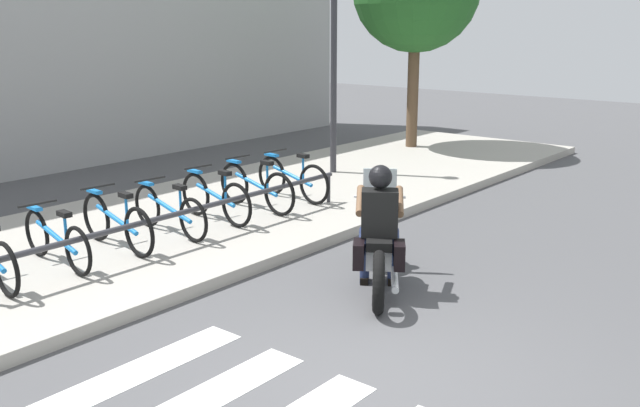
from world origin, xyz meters
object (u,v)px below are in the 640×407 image
bicycle_1 (56,239)px  bicycle_6 (292,178)px  motorcycle (379,248)px  bicycle_3 (169,210)px  bicycle_2 (117,222)px  street_lamp (334,45)px  bicycle_4 (215,198)px  bike_rack (196,211)px  bicycle_5 (256,187)px  rider (380,218)px

bicycle_1 → bicycle_6: size_ratio=0.99×
motorcycle → bicycle_6: size_ratio=1.13×
motorcycle → bicycle_3: motorcycle is taller
bicycle_2 → bicycle_3: (0.84, 0.00, -0.02)m
motorcycle → bicycle_2: 3.39m
street_lamp → bicycle_3: bearing=-169.6°
bicycle_3 → bicycle_4: bicycle_4 is taller
bicycle_3 → street_lamp: street_lamp is taller
bicycle_3 → bicycle_1: bearing=180.0°
bicycle_1 → bicycle_3: bicycle_3 is taller
bicycle_2 → street_lamp: bearing=8.8°
bicycle_3 → bike_rack: (-0.00, -0.56, 0.09)m
bicycle_6 → bicycle_5: bearing=-180.0°
bicycle_5 → bike_rack: 1.77m
bicycle_5 → bicycle_6: bearing=0.0°
rider → bike_rack: rider is taller
bicycle_1 → bicycle_6: bicycle_6 is taller
motorcycle → bicycle_3: size_ratio=1.11×
bicycle_4 → bike_rack: size_ratio=0.28×
bicycle_1 → bike_rack: bicycle_1 is taller
bicycle_5 → street_lamp: 3.74m
bicycle_1 → bicycle_5: (3.37, -0.00, 0.03)m
bicycle_6 → bike_rack: 2.59m
bicycle_2 → bike_rack: bearing=-33.4°
bicycle_4 → rider: bearing=-97.8°
rider → bicycle_1: (-2.09, 3.17, -0.36)m
rider → bicycle_1: bearing=123.4°
bike_rack → street_lamp: (4.69, 1.41, 1.98)m
bicycle_5 → rider: bearing=-111.9°
bicycle_3 → bicycle_6: (2.52, -0.00, 0.02)m
bicycle_3 → street_lamp: size_ratio=0.40×
bicycle_2 → bicycle_4: bicycle_4 is taller
bicycle_1 → rider: bearing=-56.6°
bicycle_4 → street_lamp: size_ratio=0.38×
bicycle_6 → street_lamp: bearing=21.6°
bicycle_3 → bicycle_5: bearing=-0.1°
motorcycle → bicycle_5: bearing=68.8°
bicycle_2 → bicycle_4: bearing=-0.0°
motorcycle → rider: 0.38m
rider → bicycle_5: rider is taller
motorcycle → bicycle_6: motorcycle is taller
bicycle_6 → street_lamp: size_ratio=0.39×
bicycle_1 → bicycle_3: 1.68m
bicycle_4 → bicycle_1: bearing=180.0°
motorcycle → bike_rack: bearing=100.4°
bicycle_4 → bicycle_6: 1.68m
bicycle_5 → bike_rack: size_ratio=0.30×
bicycle_4 → bike_rack: 1.01m
bicycle_1 → bicycle_2: 0.84m
street_lamp → rider: bearing=-136.8°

